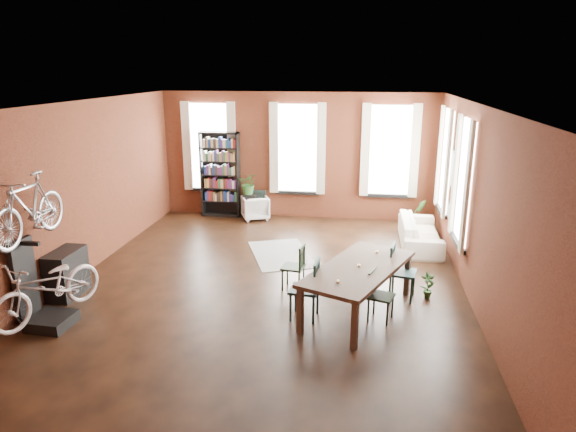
% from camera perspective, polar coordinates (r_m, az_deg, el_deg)
% --- Properties ---
extents(room, '(9.00, 9.04, 3.22)m').
position_cam_1_polar(room, '(9.25, -0.41, 6.00)').
color(room, black).
rests_on(room, ground).
extents(dining_table, '(1.87, 2.51, 0.78)m').
position_cam_1_polar(dining_table, '(8.27, 7.78, -8.10)').
color(dining_table, '#4C3A2D').
rests_on(dining_table, ground).
extents(dining_chair_a, '(0.48, 0.48, 0.95)m').
position_cam_1_polar(dining_chair_a, '(8.00, 1.83, -8.13)').
color(dining_chair_a, '#183534').
rests_on(dining_chair_a, ground).
extents(dining_chair_b, '(0.43, 0.43, 0.81)m').
position_cam_1_polar(dining_chair_b, '(9.04, 0.58, -5.66)').
color(dining_chair_b, black).
rests_on(dining_chair_b, ground).
extents(dining_chair_c, '(0.46, 0.46, 0.80)m').
position_cam_1_polar(dining_chair_c, '(8.09, 10.31, -8.74)').
color(dining_chair_c, black).
rests_on(dining_chair_c, ground).
extents(dining_chair_d, '(0.51, 0.51, 0.94)m').
position_cam_1_polar(dining_chair_d, '(8.86, 12.64, -6.12)').
color(dining_chair_d, '#1B3C3A').
rests_on(dining_chair_d, ground).
extents(bookshelf, '(1.00, 0.32, 2.20)m').
position_cam_1_polar(bookshelf, '(13.46, -7.52, 4.59)').
color(bookshelf, black).
rests_on(bookshelf, ground).
extents(white_armchair, '(0.83, 0.81, 0.66)m').
position_cam_1_polar(white_armchair, '(13.22, -3.67, 1.06)').
color(white_armchair, silver).
rests_on(white_armchair, ground).
extents(cream_sofa, '(0.61, 2.08, 0.81)m').
position_cam_1_polar(cream_sofa, '(11.56, 14.50, -1.27)').
color(cream_sofa, beige).
rests_on(cream_sofa, ground).
extents(striped_rug, '(1.71, 2.11, 0.01)m').
position_cam_1_polar(striped_rug, '(10.78, -0.74, -4.27)').
color(striped_rug, black).
rests_on(striped_rug, ground).
extents(bike_trainer, '(0.62, 0.62, 0.17)m').
position_cam_1_polar(bike_trainer, '(8.68, -24.78, -10.55)').
color(bike_trainer, black).
rests_on(bike_trainer, ground).
extents(bike_wall_rack, '(0.16, 0.60, 1.30)m').
position_cam_1_polar(bike_wall_rack, '(8.85, -27.22, -6.34)').
color(bike_wall_rack, black).
rests_on(bike_wall_rack, ground).
extents(console_table, '(0.40, 0.80, 0.80)m').
position_cam_1_polar(console_table, '(9.57, -23.38, -5.85)').
color(console_table, black).
rests_on(console_table, ground).
extents(plant_stand, '(0.34, 0.34, 0.63)m').
position_cam_1_polar(plant_stand, '(13.33, -4.18, 1.11)').
color(plant_stand, black).
rests_on(plant_stand, ground).
extents(plant_by_sofa, '(0.60, 0.80, 0.32)m').
position_cam_1_polar(plant_by_sofa, '(12.92, 14.18, -0.57)').
color(plant_by_sofa, '#335F26').
rests_on(plant_by_sofa, ground).
extents(plant_small, '(0.41, 0.52, 0.17)m').
position_cam_1_polar(plant_small, '(9.11, 15.18, -8.31)').
color(plant_small, '#275421').
rests_on(plant_small, ground).
extents(bicycle_floor, '(0.93, 1.11, 1.81)m').
position_cam_1_polar(bicycle_floor, '(8.28, -25.43, -4.43)').
color(bicycle_floor, beige).
rests_on(bicycle_floor, bike_trainer).
extents(bicycle_hung, '(0.47, 1.00, 1.66)m').
position_cam_1_polar(bicycle_hung, '(8.30, -27.12, 3.00)').
color(bicycle_hung, '#A5A8AD').
rests_on(bicycle_hung, bike_wall_rack).
extents(plant_on_stand, '(0.53, 0.59, 0.44)m').
position_cam_1_polar(plant_on_stand, '(13.20, -4.37, 3.37)').
color(plant_on_stand, '#2C5D25').
rests_on(plant_on_stand, plant_stand).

